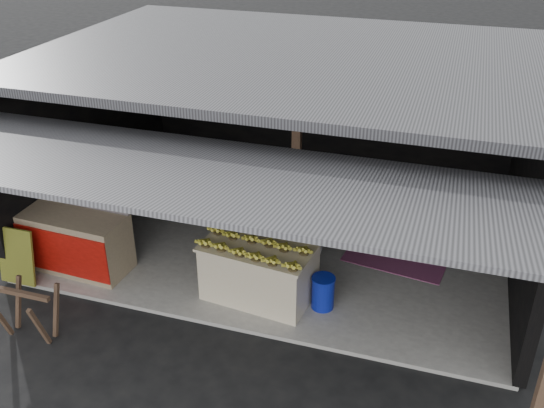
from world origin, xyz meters
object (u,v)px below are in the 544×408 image
(neighbor_stall, at_px, (76,238))
(water_barrel, at_px, (323,293))
(white_crate, at_px, (291,228))
(plastic_chair, at_px, (448,227))
(sawhorse, at_px, (27,309))
(banana_table, at_px, (259,270))

(neighbor_stall, relative_size, water_barrel, 3.59)
(white_crate, xyz_separation_m, water_barrel, (0.77, -1.08, -0.27))
(plastic_chair, bearing_deg, water_barrel, -124.60)
(water_barrel, xyz_separation_m, plastic_chair, (1.48, 1.78, 0.29))
(sawhorse, relative_size, plastic_chair, 0.82)
(neighbor_stall, bearing_deg, white_crate, 25.70)
(white_crate, relative_size, neighbor_stall, 0.61)
(banana_table, distance_m, neighbor_stall, 2.79)
(plastic_chair, bearing_deg, white_crate, -157.51)
(white_crate, height_order, plastic_chair, white_crate)
(banana_table, relative_size, sawhorse, 2.21)
(sawhorse, height_order, water_barrel, sawhorse)
(neighbor_stall, xyz_separation_m, water_barrel, (3.68, 0.15, -0.26))
(white_crate, height_order, neighbor_stall, neighbor_stall)
(white_crate, bearing_deg, neighbor_stall, -159.20)
(neighbor_stall, bearing_deg, water_barrel, 5.16)
(sawhorse, bearing_deg, white_crate, 45.56)
(banana_table, height_order, white_crate, white_crate)
(water_barrel, bearing_deg, sawhorse, -154.36)
(plastic_chair, bearing_deg, sawhorse, -139.82)
(water_barrel, relative_size, plastic_chair, 0.51)
(sawhorse, height_order, plastic_chair, plastic_chair)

